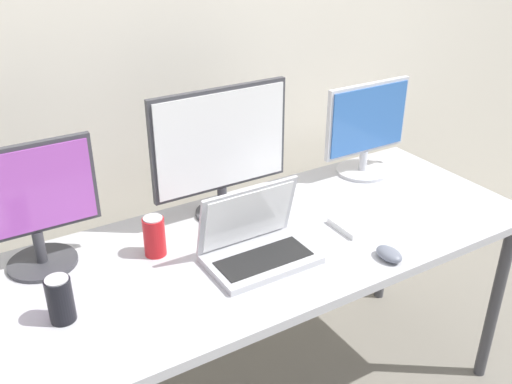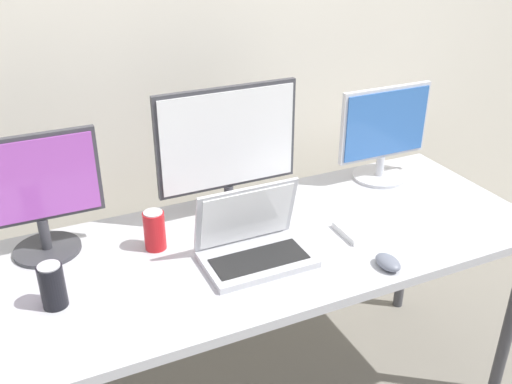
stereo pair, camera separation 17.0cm
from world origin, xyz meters
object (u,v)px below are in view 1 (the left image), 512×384
Objects in this scene: monitor_left at (31,204)px; laptop_silver at (256,242)px; work_desk at (256,259)px; mouse_by_keyboard at (389,254)px; soda_can_near_keyboard at (154,236)px; monitor_center at (220,148)px; monitor_right at (367,128)px; keyboard_main at (384,214)px; soda_can_by_laptop at (60,299)px.

monitor_left is 0.65m from laptop_silver.
mouse_by_keyboard is at bearing -43.83° from work_desk.
work_desk is 0.33m from soda_can_near_keyboard.
soda_can_near_keyboard is (-0.29, 0.11, 0.12)m from work_desk.
work_desk is 0.37m from monitor_center.
monitor_right is 0.40m from keyboard_main.
laptop_silver reaches higher than keyboard_main.
monitor_right reaches higher than work_desk.
work_desk is 0.47m from keyboard_main.
soda_can_near_keyboard is (-0.29, -0.11, -0.18)m from monitor_center.
monitor_left is 0.31m from soda_can_by_laptop.
monitor_center is at bearing 82.64° from laptop_silver.
monitor_center reaches higher than monitor_left.
monitor_center reaches higher than mouse_by_keyboard.
monitor_right is 2.97× the size of soda_can_by_laptop.
mouse_by_keyboard is at bearing -123.60° from monitor_right.
monitor_center reaches higher than keyboard_main.
mouse_by_keyboard is (0.89, -0.51, -0.18)m from monitor_left.
mouse_by_keyboard is (0.34, -0.21, -0.04)m from laptop_silver.
monitor_center is (-0.00, 0.22, 0.31)m from work_desk.
soda_can_by_laptop is at bearing -167.08° from monitor_right.
soda_can_near_keyboard is (0.31, -0.12, -0.14)m from monitor_left.
work_desk is 4.91× the size of keyboard_main.
soda_can_near_keyboard is 0.36m from soda_can_by_laptop.
monitor_center is 0.64m from monitor_right.
mouse_by_keyboard is 0.74× the size of soda_can_near_keyboard.
monitor_center is 1.26× the size of keyboard_main.
monitor_right is 4.02× the size of mouse_by_keyboard.
monitor_right is at bearing 12.92° from soda_can_by_laptop.
soda_can_by_laptop is (-1.24, -0.29, -0.12)m from monitor_right.
monitor_center is 0.69m from soda_can_by_laptop.
monitor_right is 1.28m from soda_can_by_laptop.
monitor_center reaches higher than laptop_silver.
monitor_center is 1.28× the size of monitor_right.
soda_can_near_keyboard and soda_can_by_laptop have the same top height.
monitor_left reaches higher than laptop_silver.
monitor_left reaches higher than work_desk.
monitor_left is 4.08× the size of mouse_by_keyboard.
monitor_center is 0.35m from laptop_silver.
work_desk is at bearing -20.70° from monitor_left.
monitor_left is 0.36m from soda_can_near_keyboard.
work_desk is 3.89× the size of monitor_center.
soda_can_near_keyboard is (-0.92, -0.12, -0.12)m from monitor_right.
work_desk is at bearing -88.70° from monitor_center.
monitor_right is (0.64, 0.01, -0.06)m from monitor_center.
mouse_by_keyboard is (-0.34, -0.51, -0.17)m from monitor_right.
work_desk is 0.63m from soda_can_by_laptop.
soda_can_by_laptop reaches higher than mouse_by_keyboard.
work_desk is at bearing 137.36° from mouse_by_keyboard.
soda_can_near_keyboard is at bearing 147.61° from mouse_by_keyboard.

